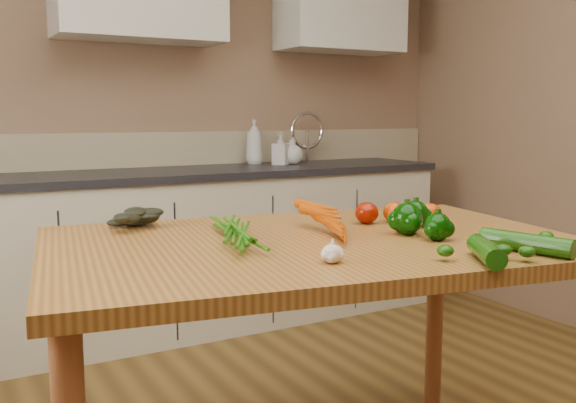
% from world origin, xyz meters
% --- Properties ---
extents(room, '(4.04, 5.04, 2.64)m').
position_xyz_m(room, '(0.00, 0.17, 1.25)').
color(room, brown).
rests_on(room, ground).
extents(counter_run, '(2.84, 0.64, 1.14)m').
position_xyz_m(counter_run, '(0.21, 2.19, 0.46)').
color(counter_run, beige).
rests_on(counter_run, ground).
extents(table, '(1.70, 1.24, 0.84)m').
position_xyz_m(table, '(-0.15, 0.43, 0.74)').
color(table, '#AF7233').
rests_on(table, ground).
extents(soap_bottle_a, '(0.15, 0.15, 0.27)m').
position_xyz_m(soap_bottle_a, '(0.60, 2.36, 1.04)').
color(soap_bottle_a, silver).
rests_on(soap_bottle_a, counter_run).
extents(soap_bottle_b, '(0.12, 0.12, 0.19)m').
position_xyz_m(soap_bottle_b, '(0.72, 2.24, 1.00)').
color(soap_bottle_b, silver).
rests_on(soap_bottle_b, counter_run).
extents(soap_bottle_c, '(0.17, 0.17, 0.17)m').
position_xyz_m(soap_bottle_c, '(0.80, 2.24, 0.98)').
color(soap_bottle_c, silver).
rests_on(soap_bottle_c, counter_run).
extents(carrot_bunch, '(0.32, 0.27, 0.08)m').
position_xyz_m(carrot_bunch, '(-0.17, 0.50, 0.87)').
color(carrot_bunch, '#C84B04').
rests_on(carrot_bunch, table).
extents(leafy_greens, '(0.22, 0.20, 0.11)m').
position_xyz_m(leafy_greens, '(-0.56, 0.85, 0.89)').
color(leafy_greens, black).
rests_on(leafy_greens, table).
extents(garlic_bulb, '(0.06, 0.06, 0.05)m').
position_xyz_m(garlic_bulb, '(-0.27, 0.15, 0.86)').
color(garlic_bulb, white).
rests_on(garlic_bulb, table).
extents(pepper_a, '(0.10, 0.10, 0.10)m').
position_xyz_m(pepper_a, '(0.14, 0.35, 0.88)').
color(pepper_a, '#053002').
rests_on(pepper_a, table).
extents(pepper_b, '(0.09, 0.09, 0.09)m').
position_xyz_m(pepper_b, '(0.25, 0.44, 0.88)').
color(pepper_b, '#053002').
rests_on(pepper_b, table).
extents(pepper_c, '(0.08, 0.08, 0.08)m').
position_xyz_m(pepper_c, '(0.15, 0.24, 0.88)').
color(pepper_c, '#053002').
rests_on(pepper_c, table).
extents(tomato_a, '(0.08, 0.08, 0.07)m').
position_xyz_m(tomato_a, '(0.15, 0.57, 0.87)').
color(tomato_a, '#921402').
rests_on(tomato_a, table).
extents(tomato_b, '(0.08, 0.08, 0.07)m').
position_xyz_m(tomato_b, '(0.24, 0.55, 0.87)').
color(tomato_b, '#D13D05').
rests_on(tomato_b, table).
extents(tomato_c, '(0.07, 0.07, 0.07)m').
position_xyz_m(tomato_c, '(0.35, 0.48, 0.87)').
color(tomato_c, '#D13D05').
rests_on(tomato_c, table).
extents(zucchini_a, '(0.12, 0.26, 0.05)m').
position_xyz_m(zucchini_a, '(0.25, -0.01, 0.86)').
color(zucchini_a, '#104106').
rests_on(zucchini_a, table).
extents(zucchini_b, '(0.15, 0.20, 0.05)m').
position_xyz_m(zucchini_b, '(0.07, -0.03, 0.86)').
color(zucchini_b, '#104106').
rests_on(zucchini_b, table).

